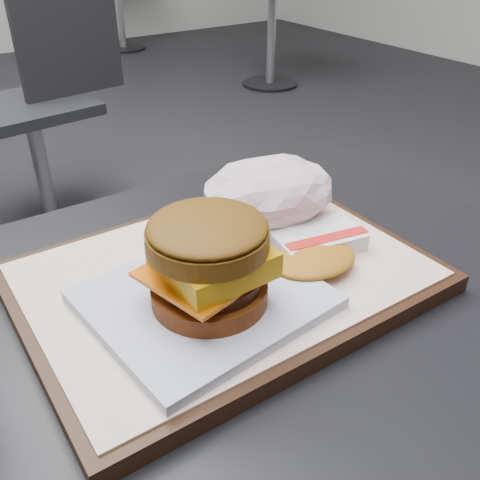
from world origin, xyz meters
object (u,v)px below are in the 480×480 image
Objects in this scene: breakfast_sandwich at (208,270)px; crumpled_wrapper at (270,192)px; serving_tray at (224,277)px; customer_table at (215,464)px; neighbor_chair at (44,91)px; hash_brown at (316,248)px.

crumpled_wrapper is (0.14, 0.10, -0.01)m from breakfast_sandwich.
serving_tray is 2.51× the size of crumpled_wrapper.
serving_tray is 0.08m from breakfast_sandwich.
customer_table is 1.79m from neighbor_chair.
neighbor_chair is at bearing 83.38° from hash_brown.
serving_tray is at bearing 46.83° from customer_table.
serving_tray is (0.05, 0.05, 0.20)m from customer_table.
hash_brown is 1.77m from neighbor_chair.
serving_tray is 0.12m from crumpled_wrapper.
serving_tray is at bearing 44.32° from breakfast_sandwich.
breakfast_sandwich is 0.13m from hash_brown.
breakfast_sandwich is (-0.04, -0.04, 0.05)m from serving_tray.
neighbor_chair is (0.29, 1.70, -0.27)m from serving_tray.
crumpled_wrapper is 0.17× the size of neighbor_chair.
crumpled_wrapper reaches higher than customer_table.
customer_table is at bearing -133.17° from serving_tray.
breakfast_sandwich is at bearing -145.13° from crumpled_wrapper.
crumpled_wrapper is at bearing -96.65° from neighbor_chair.
neighbor_chair is at bearing 80.39° from serving_tray.
hash_brown is (0.09, -0.03, 0.02)m from serving_tray.
breakfast_sandwich is at bearing 61.63° from customer_table.
crumpled_wrapper is at bearing 34.87° from breakfast_sandwich.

